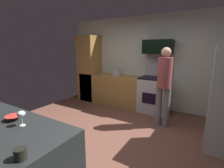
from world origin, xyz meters
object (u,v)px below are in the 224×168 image
wine_glass_mid (21,114)px  mug_tea (20,154)px  oven_range (154,93)px  microwave (158,47)px  stock_pot (116,73)px  mixing_bowl_small (14,118)px  person_cook (164,83)px

wine_glass_mid → mug_tea: bearing=-31.5°
oven_range → mug_tea: size_ratio=17.20×
microwave → stock_pot: 1.43m
microwave → mug_tea: size_ratio=8.12×
mixing_bowl_small → mug_tea: (0.74, -0.35, 0.02)m
person_cook → stock_pot: person_cook is taller
oven_range → wine_glass_mid: bearing=-97.6°
oven_range → microwave: size_ratio=2.12×
microwave → mixing_bowl_small: size_ratio=4.20×
person_cook → stock_pot: (-1.60, 0.76, 0.00)m
person_cook → mixing_bowl_small: size_ratio=9.83×
mixing_bowl_small → mug_tea: size_ratio=1.93×
oven_range → wine_glass_mid: oven_range is taller
wine_glass_mid → mixing_bowl_small: bearing=172.6°
person_cook → mug_tea: (-0.34, -2.92, -0.03)m
mixing_bowl_small → stock_pot: bearing=98.9°
microwave → mixing_bowl_small: (-0.68, -3.41, -0.82)m
microwave → mug_tea: (0.07, -3.76, -0.80)m
oven_range → mixing_bowl_small: oven_range is taller
oven_range → wine_glass_mid: 3.42m
oven_range → mug_tea: bearing=-89.0°
microwave → mug_tea: bearing=-89.0°
microwave → wine_glass_mid: microwave is taller
microwave → mug_tea: 3.84m
person_cook → mug_tea: bearing=-96.7°
mixing_bowl_small → wine_glass_mid: size_ratio=1.05×
mug_tea → wine_glass_mid: bearing=148.5°
oven_range → person_cook: person_cook is taller
oven_range → stock_pot: 1.28m
mixing_bowl_small → mug_tea: 0.82m
oven_range → microwave: bearing=90.0°
oven_range → mixing_bowl_small: size_ratio=8.90×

